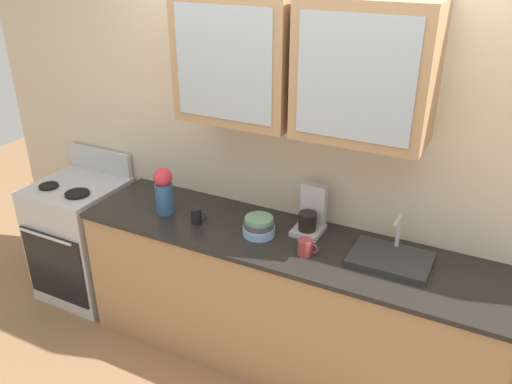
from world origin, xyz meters
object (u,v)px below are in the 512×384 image
(vase, at_px, (164,190))
(coffee_maker, at_px, (311,214))
(cup_near_bowls, at_px, (197,216))
(sink_faucet, at_px, (391,258))
(cup_near_sink, at_px, (305,247))
(stove_range, at_px, (84,239))
(bowl_stack, at_px, (259,226))

(vase, xyz_separation_m, coffee_maker, (0.92, 0.21, -0.05))
(cup_near_bowls, distance_m, coffee_maker, 0.71)
(sink_faucet, height_order, cup_near_sink, sink_faucet)
(stove_range, relative_size, bowl_stack, 5.65)
(stove_range, bearing_deg, vase, -2.92)
(cup_near_sink, height_order, cup_near_bowls, cup_near_bowls)
(sink_faucet, xyz_separation_m, coffee_maker, (-0.52, 0.11, 0.09))
(vase, distance_m, cup_near_sink, 1.01)
(sink_faucet, height_order, bowl_stack, sink_faucet)
(stove_range, relative_size, cup_near_bowls, 10.25)
(vase, bearing_deg, coffee_maker, 13.02)
(cup_near_bowls, bearing_deg, stove_range, 176.34)
(sink_faucet, bearing_deg, vase, -176.03)
(bowl_stack, height_order, cup_near_sink, bowl_stack)
(cup_near_sink, distance_m, cup_near_bowls, 0.74)
(cup_near_bowls, bearing_deg, bowl_stack, 7.06)
(bowl_stack, bearing_deg, cup_near_bowls, -172.94)
(bowl_stack, bearing_deg, cup_near_sink, -13.38)
(coffee_maker, bearing_deg, cup_near_bowls, -160.00)
(stove_range, xyz_separation_m, bowl_stack, (1.50, -0.02, 0.51))
(vase, height_order, cup_near_sink, vase)
(cup_near_sink, distance_m, coffee_maker, 0.29)
(sink_faucet, height_order, cup_near_bowls, sink_faucet)
(cup_near_bowls, bearing_deg, coffee_maker, 20.00)
(stove_range, bearing_deg, sink_faucet, 1.45)
(cup_near_sink, bearing_deg, coffee_maker, 106.27)
(stove_range, height_order, bowl_stack, stove_range)
(bowl_stack, xyz_separation_m, coffee_maker, (0.25, 0.19, 0.05))
(vase, bearing_deg, sink_faucet, 3.97)
(coffee_maker, bearing_deg, vase, -166.98)
(bowl_stack, bearing_deg, coffee_maker, 36.87)
(stove_range, relative_size, cup_near_sink, 9.07)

